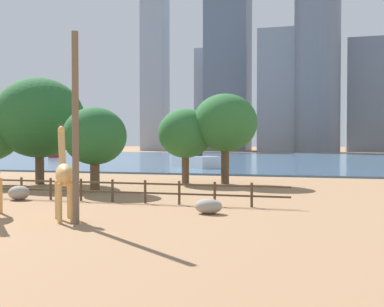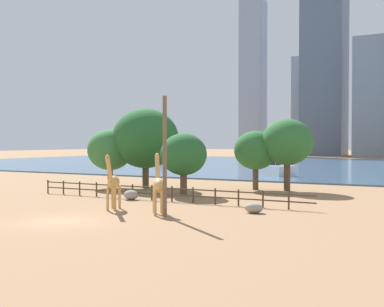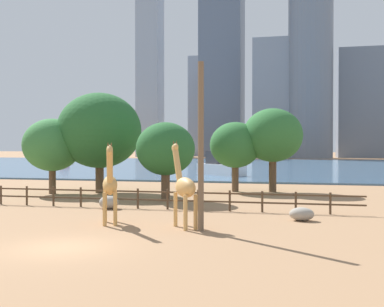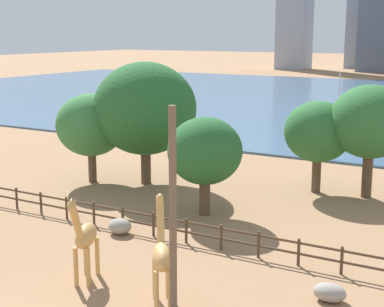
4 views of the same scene
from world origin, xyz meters
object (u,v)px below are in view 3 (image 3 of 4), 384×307
Objects in this scene: tree_center_broad at (52,145)px; boulder_by_pole at (302,214)px; giraffe_tall at (184,187)px; tree_left_small at (273,136)px; tree_left_large at (165,149)px; tree_right_tall at (99,131)px; boulder_near_fence at (109,202)px; boat_ferry at (220,167)px; utility_pole at (201,147)px; giraffe_companion at (110,185)px; boat_tug at (65,160)px; tree_right_small at (235,145)px.

boulder_by_pole is at bearing -26.68° from tree_center_broad.
giraffe_tall is 19.99m from tree_left_small.
tree_left_large is 8.47m from tree_right_tall.
boat_ferry is at bearing 87.09° from boulder_near_fence.
tree_center_broad is (-15.89, 14.64, 0.08)m from utility_pole.
utility_pole is 40.26m from boat_ferry.
giraffe_companion is 0.70× the size of boat_tug.
tree_right_small is at bearing -172.46° from tree_left_small.
tree_left_large is at bearing 142.66° from boulder_by_pole.
tree_left_small is 3.38m from tree_right_small.
boulder_by_pole is (9.68, 3.40, -1.66)m from giraffe_companion.
boat_tug is at bearing 126.58° from boulder_by_pole.
tree_center_broad reaches higher than tree_right_small.
boat_ferry is at bearing -28.97° from giraffe_tall.
utility_pole reaches higher than tree_left_large.
tree_left_small reaches higher than tree_left_large.
boat_tug is at bearing 133.12° from tree_left_small.
boulder_near_fence is 0.21× the size of tree_right_small.
tree_right_small is (11.21, 3.77, -1.26)m from tree_right_tall.
boat_ferry is at bearing 74.61° from tree_right_tall.
giraffe_companion is 3.34× the size of boulder_near_fence.
utility_pole is 20.44m from tree_left_small.
utility_pole is 1.31× the size of tree_right_small.
giraffe_tall is 0.71× the size of boat_tug.
giraffe_companion reaches higher than boulder_near_fence.
giraffe_tall is at bearing -42.95° from tree_center_broad.
boulder_by_pole is (5.70, 3.51, -1.67)m from giraffe_tall.
giraffe_companion is 77.80m from boat_tug.
boat_ferry is (-4.72, 38.97, -0.74)m from giraffe_tall.
boat_tug is (-27.22, 54.07, -3.05)m from tree_center_broad.
giraffe_tall is 3.98m from giraffe_companion.
giraffe_tall is 3.26× the size of boulder_by_pole.
boat_tug reaches higher than boulder_near_fence.
giraffe_companion is 17.67m from tree_center_broad.
tree_left_small is at bearing 16.19° from tree_right_tall.
giraffe_tall is 0.54× the size of utility_pole.
tree_center_broad is at bearing 11.18° from giraffe_tall.
tree_center_broad is at bearing -160.61° from tree_right_small.
tree_right_tall is at bearing -161.43° from tree_right_small.
tree_right_small is (-1.03, 19.87, 0.07)m from utility_pole.
boat_tug reaches higher than boulder_by_pole.
boulder_by_pole is 36.97m from boat_ferry.
tree_right_small is at bearing -165.96° from boat_tug.
tree_left_small is (-2.48, 16.00, 4.59)m from boulder_by_pole.
boat_ferry reaches higher than boat_tug.
utility_pole is 6.32× the size of boulder_near_fence.
tree_right_small is 64.54m from boat_tug.
tree_right_small is 20.63m from boat_ferry.
boat_tug is at bearing -172.77° from giraffe_companion.
boulder_near_fence is at bearing -115.61° from tree_right_small.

